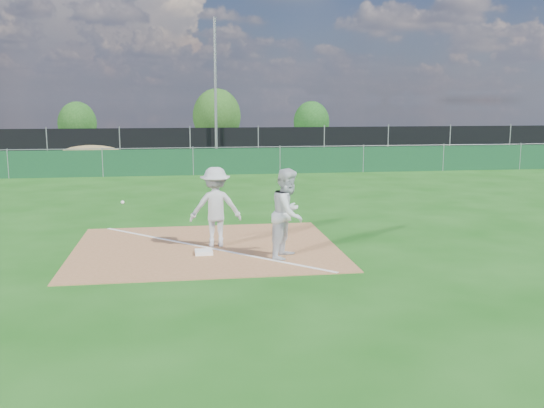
{
  "coord_description": "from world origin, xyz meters",
  "views": [
    {
      "loc": [
        -0.51,
        -12.66,
        3.37
      ],
      "look_at": [
        1.53,
        1.0,
        1.0
      ],
      "focal_mm": 40.0,
      "sensor_mm": 36.0,
      "label": 1
    }
  ],
  "objects_px": {
    "first_base": "(204,252)",
    "play_at_first": "(216,207)",
    "tree_left": "(77,123)",
    "tree_right": "(311,122)",
    "runner": "(288,213)",
    "car_left": "(93,140)",
    "car_mid": "(176,141)",
    "light_pole": "(215,89)",
    "car_right": "(243,142)",
    "tree_mid": "(217,116)"
  },
  "relations": [
    {
      "from": "first_base",
      "to": "play_at_first",
      "type": "xyz_separation_m",
      "value": [
        0.31,
        0.71,
        0.88
      ]
    },
    {
      "from": "tree_left",
      "to": "tree_right",
      "type": "bearing_deg",
      "value": 2.2
    },
    {
      "from": "runner",
      "to": "car_left",
      "type": "relative_size",
      "value": 0.41
    },
    {
      "from": "play_at_first",
      "to": "tree_right",
      "type": "bearing_deg",
      "value": 74.16
    },
    {
      "from": "play_at_first",
      "to": "tree_right",
      "type": "height_order",
      "value": "tree_right"
    },
    {
      "from": "first_base",
      "to": "car_mid",
      "type": "xyz_separation_m",
      "value": [
        -0.76,
        26.64,
        0.74
      ]
    },
    {
      "from": "light_pole",
      "to": "car_right",
      "type": "bearing_deg",
      "value": 64.72
    },
    {
      "from": "first_base",
      "to": "tree_mid",
      "type": "distance_m",
      "value": 33.04
    },
    {
      "from": "play_at_first",
      "to": "car_left",
      "type": "xyz_separation_m",
      "value": [
        -6.46,
        27.26,
        -0.12
      ]
    },
    {
      "from": "light_pole",
      "to": "car_mid",
      "type": "bearing_deg",
      "value": 118.15
    },
    {
      "from": "car_left",
      "to": "car_mid",
      "type": "relative_size",
      "value": 1.0
    },
    {
      "from": "car_left",
      "to": "tree_right",
      "type": "xyz_separation_m",
      "value": [
        15.88,
        5.95,
        0.88
      ]
    },
    {
      "from": "tree_right",
      "to": "car_left",
      "type": "bearing_deg",
      "value": -159.45
    },
    {
      "from": "car_mid",
      "to": "car_right",
      "type": "distance_m",
      "value": 4.31
    },
    {
      "from": "play_at_first",
      "to": "tree_mid",
      "type": "height_order",
      "value": "tree_mid"
    },
    {
      "from": "play_at_first",
      "to": "car_right",
      "type": "relative_size",
      "value": 0.59
    },
    {
      "from": "light_pole",
      "to": "tree_mid",
      "type": "xyz_separation_m",
      "value": [
        0.67,
        10.62,
        -1.81
      ]
    },
    {
      "from": "runner",
      "to": "tree_mid",
      "type": "xyz_separation_m",
      "value": [
        0.44,
        33.38,
        1.22
      ]
    },
    {
      "from": "light_pole",
      "to": "tree_right",
      "type": "height_order",
      "value": "light_pole"
    },
    {
      "from": "car_left",
      "to": "runner",
      "type": "bearing_deg",
      "value": 178.35
    },
    {
      "from": "first_base",
      "to": "play_at_first",
      "type": "bearing_deg",
      "value": 66.17
    },
    {
      "from": "runner",
      "to": "tree_mid",
      "type": "height_order",
      "value": "tree_mid"
    },
    {
      "from": "tree_left",
      "to": "tree_right",
      "type": "xyz_separation_m",
      "value": [
        17.68,
        0.68,
        0.01
      ]
    },
    {
      "from": "tree_mid",
      "to": "car_right",
      "type": "bearing_deg",
      "value": -78.61
    },
    {
      "from": "car_left",
      "to": "car_mid",
      "type": "height_order",
      "value": "car_left"
    },
    {
      "from": "light_pole",
      "to": "play_at_first",
      "type": "bearing_deg",
      "value": -93.36
    },
    {
      "from": "first_base",
      "to": "car_right",
      "type": "relative_size",
      "value": 0.08
    },
    {
      "from": "first_base",
      "to": "runner",
      "type": "xyz_separation_m",
      "value": [
        1.81,
        -0.49,
        0.91
      ]
    },
    {
      "from": "light_pole",
      "to": "car_left",
      "type": "distance_m",
      "value": 10.1
    },
    {
      "from": "tree_left",
      "to": "tree_mid",
      "type": "height_order",
      "value": "tree_mid"
    },
    {
      "from": "runner",
      "to": "car_right",
      "type": "height_order",
      "value": "runner"
    },
    {
      "from": "car_mid",
      "to": "tree_right",
      "type": "relative_size",
      "value": 1.45
    },
    {
      "from": "first_base",
      "to": "car_left",
      "type": "bearing_deg",
      "value": 102.4
    },
    {
      "from": "runner",
      "to": "car_right",
      "type": "bearing_deg",
      "value": 26.3
    },
    {
      "from": "car_mid",
      "to": "tree_left",
      "type": "distance_m",
      "value": 9.8
    },
    {
      "from": "car_right",
      "to": "tree_mid",
      "type": "relative_size",
      "value": 1.08
    },
    {
      "from": "car_right",
      "to": "tree_mid",
      "type": "distance_m",
      "value": 6.75
    },
    {
      "from": "first_base",
      "to": "tree_right",
      "type": "distance_m",
      "value": 35.32
    },
    {
      "from": "light_pole",
      "to": "first_base",
      "type": "height_order",
      "value": "light_pole"
    },
    {
      "from": "car_right",
      "to": "tree_right",
      "type": "relative_size",
      "value": 1.38
    },
    {
      "from": "play_at_first",
      "to": "car_left",
      "type": "distance_m",
      "value": 28.01
    },
    {
      "from": "runner",
      "to": "tree_right",
      "type": "distance_m",
      "value": 35.31
    },
    {
      "from": "tree_left",
      "to": "tree_right",
      "type": "height_order",
      "value": "tree_right"
    },
    {
      "from": "light_pole",
      "to": "play_at_first",
      "type": "height_order",
      "value": "light_pole"
    },
    {
      "from": "play_at_first",
      "to": "car_mid",
      "type": "distance_m",
      "value": 25.95
    },
    {
      "from": "car_left",
      "to": "car_mid",
      "type": "xyz_separation_m",
      "value": [
        5.39,
        -1.32,
        -0.02
      ]
    },
    {
      "from": "car_left",
      "to": "tree_left",
      "type": "relative_size",
      "value": 1.46
    },
    {
      "from": "play_at_first",
      "to": "runner",
      "type": "bearing_deg",
      "value": -38.61
    },
    {
      "from": "runner",
      "to": "tree_right",
      "type": "height_order",
      "value": "tree_right"
    },
    {
      "from": "car_right",
      "to": "runner",
      "type": "bearing_deg",
      "value": -173.32
    }
  ]
}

